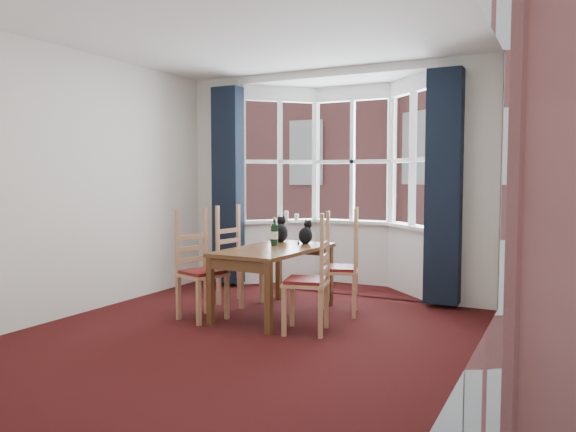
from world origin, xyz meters
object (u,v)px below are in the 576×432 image
Objects in this scene: dining_table at (274,256)px; chair_right_far at (347,270)px; cat_right at (306,234)px; cat_left at (281,231)px; candle_tall at (286,216)px; candle_short at (296,217)px; chair_left_far at (234,263)px; chair_left_near at (197,273)px; wine_bottle at (274,233)px; chair_right_near at (315,283)px.

chair_right_far reaches higher than dining_table.
cat_left is at bearing 176.03° from cat_right.
candle_tall is at bearing 112.98° from dining_table.
dining_table is 16.49× the size of candle_short.
candle_tall is (-0.52, 1.17, 0.10)m from cat_left.
cat_left reaches higher than chair_right_far.
chair_left_near is at bearing -87.82° from chair_left_far.
chair_left_far is 1.00× the size of chair_right_far.
chair_left_far is at bearing 168.19° from wine_bottle.
dining_table is 1.60× the size of chair_right_near.
chair_left_near is 2.99× the size of wine_bottle.
cat_right is 0.40m from wine_bottle.
chair_left_far is 0.65m from cat_left.
wine_bottle reaches higher than chair_right_far.
cat_left is (0.49, 0.23, 0.37)m from chair_left_far.
wine_bottle is (-0.08, 0.16, 0.22)m from dining_table.
candle_tall is (-1.40, 1.30, 0.46)m from chair_right_far.
chair_right_far is 3.24× the size of cat_right.
candle_tall reaches higher than cat_right.
cat_left reaches higher than chair_left_near.
cat_right reaches higher than chair_right_near.
chair_right_far is 1.88m from candle_short.
chair_right_far is (1.34, 0.86, 0.00)m from chair_left_near.
chair_left_near is 2.21m from candle_tall.
cat_right is 1.47m from candle_tall.
cat_left reaches higher than chair_left_far.
cat_right is at bearing 50.67° from chair_left_near.
chair_right_near is (1.32, 0.04, 0.00)m from chair_left_near.
chair_right_far is (0.69, 0.38, -0.16)m from dining_table.
chair_left_near is 1.00× the size of chair_left_far.
wine_bottle is 2.39× the size of candle_tall.
chair_right_far is (1.37, 0.09, 0.00)m from chair_left_far.
chair_right_far is at bearing -42.98° from candle_tall.
chair_left_far is at bearing 157.48° from dining_table.
candle_tall is (-0.85, 1.19, 0.11)m from cat_right.
chair_right_near is at bearing 1.91° from chair_left_near.
candle_short is (-1.25, 1.33, 0.44)m from chair_right_far.
chair_left_near is 0.76m from chair_left_far.
candle_short is (-1.24, 2.14, 0.44)m from chair_right_near.
chair_right_near is 2.57m from candle_tall.
candle_tall is at bearing 114.02° from cat_left.
dining_table is 1.82m from candle_short.
cat_right is at bearing -3.97° from cat_left.
cat_right reaches higher than chair_left_far.
cat_left is at bearing -72.53° from candle_short.
chair_left_far is 10.28× the size of candle_short.
candle_short is at bearing 107.42° from wine_bottle.
cat_left is at bearing 132.34° from chair_right_near.
candle_short is (0.11, 1.42, 0.44)m from chair_left_far.
chair_right_near is 1.00× the size of chair_right_far.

